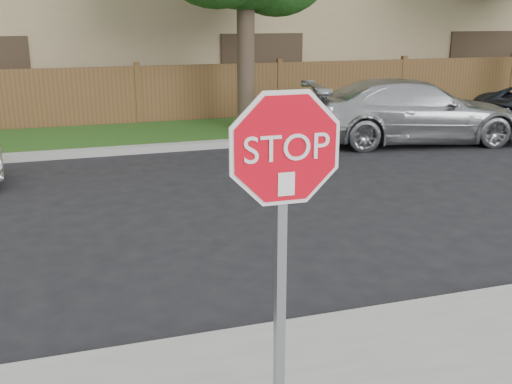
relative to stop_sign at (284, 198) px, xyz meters
name	(u,v)px	position (x,y,z in m)	size (l,w,h in m)	color
ground	(284,329)	(0.57, 1.48, -1.83)	(90.00, 90.00, 0.00)	black
far_curb	(158,148)	(0.57, 9.63, -1.75)	(70.00, 0.30, 0.15)	gray
grass_strip	(148,135)	(0.57, 11.28, -1.77)	(70.00, 3.00, 0.12)	#1E4714
fence	(138,97)	(0.57, 12.88, -1.03)	(70.00, 0.12, 1.60)	#513A1C
stop_sign	(284,198)	(0.00, 0.00, 0.00)	(1.01, 0.13, 2.55)	gray
sedan_right	(413,111)	(6.46, 8.83, -1.09)	(2.06, 5.07, 1.47)	#A2A5A9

